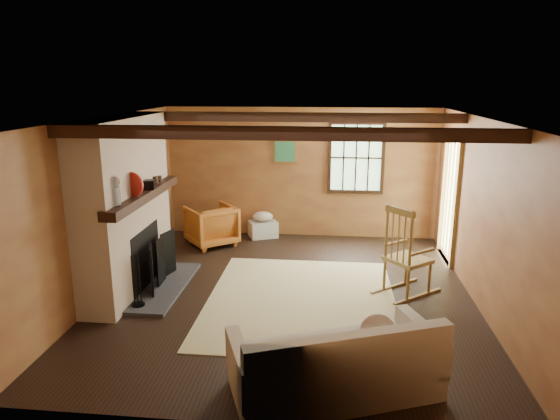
# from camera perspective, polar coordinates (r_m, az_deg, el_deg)

# --- Properties ---
(ground) EXTENTS (5.50, 5.50, 0.00)m
(ground) POSITION_cam_1_polar(r_m,az_deg,el_deg) (7.01, 0.89, -9.52)
(ground) COLOR black
(ground) RESTS_ON ground
(room_envelope) EXTENTS (5.02, 5.52, 2.44)m
(room_envelope) POSITION_cam_1_polar(r_m,az_deg,el_deg) (6.75, 3.00, 4.08)
(room_envelope) COLOR #A56D3A
(room_envelope) RESTS_ON ground
(fireplace) EXTENTS (1.02, 2.30, 2.40)m
(fireplace) POSITION_cam_1_polar(r_m,az_deg,el_deg) (7.18, -17.08, -0.27)
(fireplace) COLOR #935638
(fireplace) RESTS_ON ground
(rug) EXTENTS (2.50, 3.00, 0.01)m
(rug) POSITION_cam_1_polar(r_m,az_deg,el_deg) (6.81, 2.44, -10.24)
(rug) COLOR #C6B684
(rug) RESTS_ON ground
(rocking_chair) EXTENTS (1.00, 0.94, 1.26)m
(rocking_chair) POSITION_cam_1_polar(r_m,az_deg,el_deg) (7.04, 14.18, -5.23)
(rocking_chair) COLOR tan
(rocking_chair) RESTS_ON ground
(sofa) EXTENTS (2.10, 1.48, 0.78)m
(sofa) POSITION_cam_1_polar(r_m,az_deg,el_deg) (4.89, 6.59, -17.45)
(sofa) COLOR beige
(sofa) RESTS_ON ground
(firewood_pile) EXTENTS (0.62, 0.11, 0.23)m
(firewood_pile) POSITION_cam_1_polar(r_m,az_deg,el_deg) (9.68, -8.50, -2.09)
(firewood_pile) COLOR brown
(firewood_pile) RESTS_ON ground
(laundry_basket) EXTENTS (0.61, 0.55, 0.30)m
(laundry_basket) POSITION_cam_1_polar(r_m,az_deg,el_deg) (9.41, -1.96, -2.19)
(laundry_basket) COLOR silver
(laundry_basket) RESTS_ON ground
(basket_pillow) EXTENTS (0.46, 0.42, 0.19)m
(basket_pillow) POSITION_cam_1_polar(r_m,az_deg,el_deg) (9.35, -1.97, -0.75)
(basket_pillow) COLOR beige
(basket_pillow) RESTS_ON laundry_basket
(armchair) EXTENTS (1.10, 1.10, 0.72)m
(armchair) POSITION_cam_1_polar(r_m,az_deg,el_deg) (8.98, -7.85, -1.74)
(armchair) COLOR #BF6026
(armchair) RESTS_ON ground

